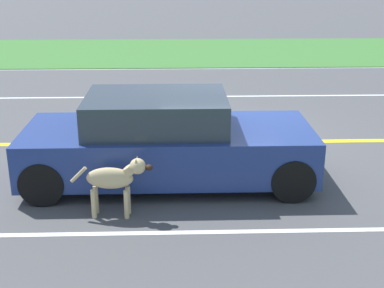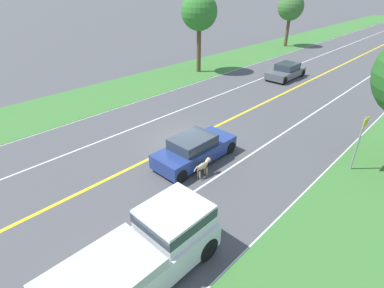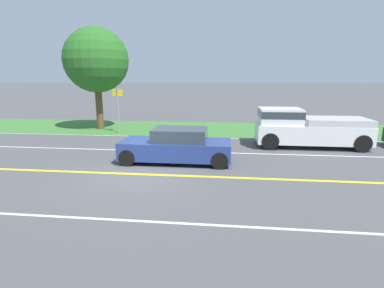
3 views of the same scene
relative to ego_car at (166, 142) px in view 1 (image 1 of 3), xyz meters
name	(u,v)px [view 1 (image 1 of 3)]	position (x,y,z in m)	size (l,w,h in m)	color
ground_plane	(224,142)	(-1.78, 1.09, -0.65)	(400.00, 400.00, 0.00)	#4C4C4F
centre_divider_line	(224,142)	(-1.78, 1.09, -0.65)	(0.18, 160.00, 0.01)	yellow
lane_edge_line_left	(205,69)	(-8.78, 1.09, -0.65)	(0.14, 160.00, 0.01)	white
lane_dash_same_dir	(248,231)	(1.72, 1.09, -0.65)	(0.10, 160.00, 0.01)	white
lane_dash_oncoming	(212,96)	(-5.28, 1.09, -0.65)	(0.10, 160.00, 0.01)	white
grass_verge_left	(200,52)	(-11.78, 1.09, -0.64)	(6.00, 160.00, 0.03)	#3D7533
ego_car	(166,142)	(0.00, 0.00, 0.00)	(1.82, 4.44, 1.39)	navy
dog	(116,179)	(1.20, -0.66, -0.10)	(0.27, 1.13, 0.87)	#D1B784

